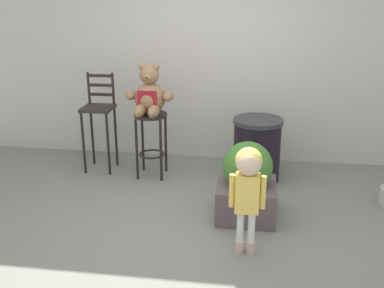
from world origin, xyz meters
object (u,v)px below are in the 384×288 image
trash_bin (257,149)px  bar_chair_empty (99,115)px  planter_with_shrub (247,183)px  child_walking (248,179)px  bar_stool_with_teddy (151,132)px  teddy_bear (149,96)px

trash_bin → bar_chair_empty: bar_chair_empty is taller
trash_bin → bar_chair_empty: (-1.95, 0.07, 0.32)m
bar_chair_empty → planter_with_shrub: 2.16m
child_walking → planter_with_shrub: bearing=-77.7°
bar_stool_with_teddy → teddy_bear: 0.45m
child_walking → bar_chair_empty: bearing=-31.0°
bar_stool_with_teddy → teddy_bear: (0.00, -0.03, 0.45)m
teddy_bear → bar_chair_empty: bearing=166.8°
bar_stool_with_teddy → child_walking: (1.19, -1.57, 0.14)m
planter_with_shrub → bar_chair_empty: bearing=151.0°
trash_bin → teddy_bear: bearing=-175.7°
bar_stool_with_teddy → bar_chair_empty: size_ratio=0.65×
bar_chair_empty → bar_stool_with_teddy: bearing=-10.9°
child_walking → trash_bin: size_ratio=1.28×
trash_bin → planter_with_shrub: size_ratio=0.96×
bar_chair_empty → planter_with_shrub: bearing=-29.0°
teddy_bear → trash_bin: (1.27, 0.09, -0.63)m
child_walking → bar_chair_empty: size_ratio=0.80×
child_walking → bar_chair_empty: bar_chair_empty is taller
teddy_bear → child_walking: 1.97m
child_walking → teddy_bear: bearing=-41.1°
bar_stool_with_teddy → trash_bin: bar_stool_with_teddy is taller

